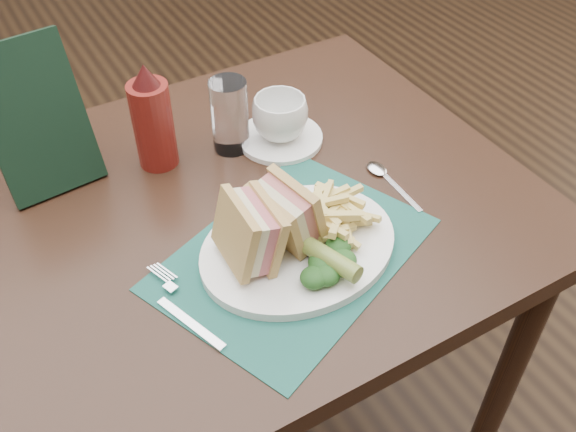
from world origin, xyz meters
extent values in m
plane|color=black|center=(0.00, 0.00, 0.00)|extent=(7.00, 7.00, 0.00)
cube|color=#195147|center=(0.01, -0.65, 0.75)|extent=(0.46, 0.40, 0.00)
cylinder|color=olive|center=(0.02, -0.70, 0.79)|extent=(0.06, 0.12, 0.03)
cylinder|color=white|center=(0.13, -0.39, 0.76)|extent=(0.18, 0.18, 0.01)
imported|color=white|center=(0.13, -0.39, 0.80)|extent=(0.13, 0.13, 0.08)
cylinder|color=white|center=(0.05, -0.37, 0.81)|extent=(0.08, 0.08, 0.13)
cube|color=black|center=(-0.25, -0.30, 0.87)|extent=(0.16, 0.11, 0.24)
camera|label=1|loc=(-0.32, -1.20, 1.43)|focal=40.00mm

